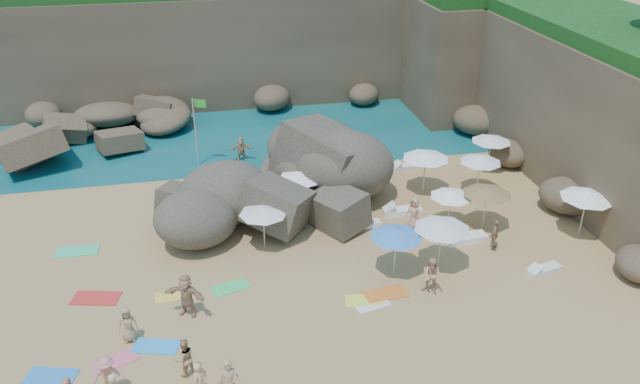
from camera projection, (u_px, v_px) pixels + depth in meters
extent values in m
plane|color=tan|center=(290.00, 265.00, 28.28)|extent=(120.00, 120.00, 0.00)
plane|color=#0C4751|center=(235.00, 75.00, 54.34)|extent=(120.00, 120.00, 0.00)
cube|color=brown|center=(263.00, 42.00, 48.51)|extent=(44.00, 8.00, 8.00)
cube|color=brown|center=(584.00, 97.00, 36.80)|extent=(8.00, 30.00, 8.00)
cube|color=brown|center=(469.00, 48.00, 46.86)|extent=(10.00, 12.00, 8.00)
cylinder|color=white|center=(6.00, 52.00, 49.72)|extent=(0.10, 0.10, 6.00)
cylinder|color=white|center=(26.00, 51.00, 49.99)|extent=(0.10, 0.10, 6.00)
cylinder|color=white|center=(46.00, 50.00, 50.26)|extent=(0.10, 0.10, 6.00)
cylinder|color=silver|center=(196.00, 132.00, 36.93)|extent=(0.08, 0.08, 4.20)
cube|color=green|center=(200.00, 104.00, 36.19)|extent=(0.69, 0.34, 0.47)
cylinder|color=silver|center=(302.00, 192.00, 32.33)|extent=(0.06, 0.06, 2.12)
cone|color=white|center=(301.00, 175.00, 31.87)|extent=(2.38, 2.38, 0.36)
cylinder|color=silver|center=(424.00, 173.00, 34.19)|extent=(0.07, 0.07, 2.28)
cone|color=white|center=(426.00, 155.00, 33.69)|extent=(2.56, 2.56, 0.39)
cylinder|color=silver|center=(479.00, 175.00, 34.24)|extent=(0.06, 0.06, 2.03)
cone|color=silver|center=(481.00, 159.00, 33.79)|extent=(2.28, 2.28, 0.35)
cylinder|color=silver|center=(264.00, 228.00, 29.19)|extent=(0.06, 0.06, 2.03)
cone|color=silver|center=(263.00, 210.00, 28.74)|extent=(2.27, 2.27, 0.35)
cylinder|color=silver|center=(485.00, 209.00, 30.74)|extent=(0.06, 0.06, 2.14)
cone|color=red|center=(487.00, 191.00, 30.27)|extent=(2.40, 2.40, 0.37)
cylinder|color=silver|center=(489.00, 154.00, 36.75)|extent=(0.06, 0.06, 2.05)
cone|color=silver|center=(492.00, 139.00, 36.30)|extent=(2.30, 2.30, 0.35)
cylinder|color=silver|center=(583.00, 214.00, 30.13)|extent=(0.07, 0.07, 2.27)
cone|color=white|center=(588.00, 194.00, 29.63)|extent=(2.55, 2.55, 0.39)
cylinder|color=silver|center=(450.00, 210.00, 30.96)|extent=(0.05, 0.05, 1.87)
cone|color=white|center=(451.00, 194.00, 30.55)|extent=(2.09, 2.09, 0.32)
cylinder|color=silver|center=(395.00, 253.00, 27.27)|extent=(0.06, 0.06, 2.10)
cone|color=#397AC1|center=(396.00, 233.00, 26.80)|extent=(2.36, 2.36, 0.36)
cylinder|color=silver|center=(440.00, 246.00, 27.65)|extent=(0.07, 0.07, 2.23)
cone|color=silver|center=(442.00, 225.00, 27.16)|extent=(2.50, 2.50, 0.38)
cube|color=silver|center=(366.00, 225.00, 31.25)|extent=(1.64, 0.72, 0.25)
cube|color=white|center=(406.00, 167.00, 37.23)|extent=(1.89, 0.88, 0.28)
cube|color=white|center=(346.00, 187.00, 34.86)|extent=(2.02, 0.78, 0.31)
cube|color=white|center=(466.00, 238.00, 30.00)|extent=(2.10, 0.86, 0.32)
cube|color=white|center=(402.00, 211.00, 32.41)|extent=(2.05, 0.78, 0.31)
cube|color=silver|center=(544.00, 270.00, 27.70)|extent=(1.73, 0.95, 0.26)
cube|color=#2479C1|center=(51.00, 376.00, 22.05)|extent=(1.94, 1.34, 0.03)
cube|color=#E15772|center=(115.00, 361.00, 22.73)|extent=(1.76, 1.35, 0.03)
cube|color=#38C55B|center=(230.00, 287.00, 26.74)|extent=(1.81, 1.28, 0.03)
cube|color=yellow|center=(173.00, 296.00, 26.21)|extent=(1.47, 0.76, 0.03)
cube|color=silver|center=(372.00, 304.00, 25.72)|extent=(1.61, 1.06, 0.03)
cube|color=red|center=(96.00, 298.00, 26.07)|extent=(2.11, 1.40, 0.03)
cube|color=#2890D9|center=(156.00, 346.00, 23.45)|extent=(1.89, 1.30, 0.03)
cube|color=orange|center=(386.00, 294.00, 26.35)|extent=(1.89, 1.06, 0.03)
cube|color=#36BD78|center=(77.00, 251.00, 29.29)|extent=(1.99, 1.06, 0.03)
cube|color=yellow|center=(364.00, 300.00, 25.96)|extent=(1.67, 0.98, 0.03)
imported|color=tan|center=(200.00, 383.00, 20.67)|extent=(0.70, 0.71, 1.65)
imported|color=#A98054|center=(185.00, 358.00, 21.82)|extent=(0.91, 0.83, 1.53)
imported|color=tan|center=(276.00, 166.00, 35.98)|extent=(1.02, 0.64, 1.47)
imported|color=#97794B|center=(495.00, 235.00, 29.11)|extent=(0.77, 0.99, 1.56)
imported|color=tan|center=(414.00, 213.00, 30.84)|extent=(0.84, 0.92, 1.67)
imported|color=tan|center=(241.00, 149.00, 38.11)|extent=(1.40, 0.42, 1.51)
imported|color=#A68553|center=(130.00, 336.00, 23.69)|extent=(0.84, 1.52, 0.39)
imported|color=tan|center=(188.00, 309.00, 25.03)|extent=(2.41, 2.46, 0.50)
imported|color=tan|center=(431.00, 287.00, 26.29)|extent=(1.64, 1.80, 0.63)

